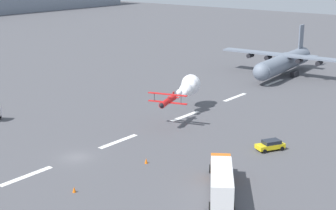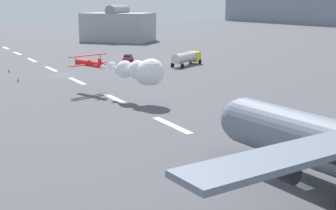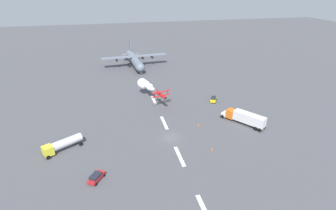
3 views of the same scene
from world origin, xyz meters
name	(u,v)px [view 3 (image 3 of 3)]	position (x,y,z in m)	size (l,w,h in m)	color
ground_plane	(171,138)	(0.00, 0.00, 0.00)	(440.00, 440.00, 0.00)	#4C4C51
runway_stripe_4	(180,156)	(-8.56, 0.00, 0.01)	(8.00, 0.90, 0.01)	white
runway_stripe_5	(164,123)	(8.56, 0.00, 0.01)	(8.00, 0.90, 0.01)	white
runway_stripe_6	(154,100)	(25.68, 0.00, 0.01)	(8.00, 0.90, 0.01)	white
runway_stripe_7	(146,83)	(42.79, 0.00, 0.01)	(8.00, 0.90, 0.01)	white
runway_stripe_8	(140,71)	(59.91, 0.00, 0.01)	(8.00, 0.90, 0.01)	white
cargo_transport_plane	(135,60)	(66.53, 1.55, 3.41)	(28.06, 31.82, 11.30)	slate
stunt_biplane_red	(145,85)	(29.72, 2.20, 4.36)	(17.84, 9.59, 3.71)	red
semi_truck_orange	(245,117)	(2.55, -22.72, 2.11)	(12.53, 9.73, 3.70)	silver
fuel_tanker_truck	(62,144)	(0.53, 27.52, 1.75)	(7.08, 9.47, 2.90)	yellow
followme_car_yellow	(213,99)	(19.83, -20.15, 0.81)	(4.59, 3.64, 1.52)	yellow
airport_staff_sedan	(96,177)	(-12.63, 19.37, 0.81)	(4.51, 3.84, 1.52)	#B21E23
traffic_cone_near	(212,149)	(-7.93, -8.53, 0.38)	(0.44, 0.44, 0.75)	orange
traffic_cone_far	(198,125)	(4.43, -9.27, 0.38)	(0.44, 0.44, 0.75)	orange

